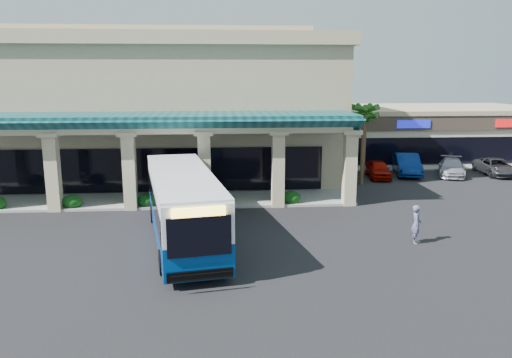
{
  "coord_description": "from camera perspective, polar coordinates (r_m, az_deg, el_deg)",
  "views": [
    {
      "loc": [
        -2.17,
        -24.76,
        8.09
      ],
      "look_at": [
        -0.02,
        3.13,
        2.2
      ],
      "focal_mm": 35.0,
      "sensor_mm": 36.0,
      "label": 1
    }
  ],
  "objects": [
    {
      "name": "transit_bus",
      "position": [
        24.66,
        -8.36,
        -3.21
      ],
      "size": [
        4.93,
        12.63,
        3.44
      ],
      "primitive_type": null,
      "rotation": [
        0.0,
        0.0,
        0.17
      ],
      "color": "navy",
      "rests_on": "ground"
    },
    {
      "name": "palm_1",
      "position": [
        40.81,
        12.28,
        4.31
      ],
      "size": [
        2.4,
        2.4,
        5.8
      ],
      "primitive_type": null,
      "color": "#205617",
      "rests_on": "ground"
    },
    {
      "name": "strip_mall",
      "position": [
        53.07,
        18.04,
        5.21
      ],
      "size": [
        22.5,
        12.5,
        4.9
      ],
      "primitive_type": null,
      "color": "beige",
      "rests_on": "ground"
    },
    {
      "name": "car_red",
      "position": [
        43.46,
        21.45,
        1.25
      ],
      "size": [
        3.62,
        5.1,
        1.37
      ],
      "primitive_type": "imported",
      "rotation": [
        0.0,
        0.0,
        -0.4
      ],
      "color": "#A4A4B2",
      "rests_on": "ground"
    },
    {
      "name": "car_white",
      "position": [
        42.71,
        16.85,
        1.62
      ],
      "size": [
        2.86,
        5.45,
        1.71
      ],
      "primitive_type": "imported",
      "rotation": [
        0.0,
        0.0,
        -0.21
      ],
      "color": "navy",
      "rests_on": "ground"
    },
    {
      "name": "ground",
      "position": [
        26.14,
        0.57,
        -6.14
      ],
      "size": [
        110.0,
        110.0,
        0.0
      ],
      "primitive_type": "plane",
      "color": "black"
    },
    {
      "name": "arcade",
      "position": [
        32.52,
        -14.69,
        2.23
      ],
      "size": [
        30.0,
        6.2,
        5.7
      ],
      "primitive_type": null,
      "color": "#0A3B41",
      "rests_on": "ground"
    },
    {
      "name": "pedestrian",
      "position": [
        25.51,
        17.85,
        -4.94
      ],
      "size": [
        0.65,
        0.8,
        1.91
      ],
      "primitive_type": "imported",
      "rotation": [
        0.0,
        0.0,
        1.25
      ],
      "color": "#545573",
      "rests_on": "ground"
    },
    {
      "name": "palm_0",
      "position": [
        37.62,
        12.14,
        4.31
      ],
      "size": [
        2.4,
        2.4,
        6.6
      ],
      "primitive_type": null,
      "color": "#205617",
      "rests_on": "ground"
    },
    {
      "name": "car_silver",
      "position": [
        40.81,
        13.79,
        1.1
      ],
      "size": [
        2.16,
        4.23,
        1.38
      ],
      "primitive_type": "imported",
      "rotation": [
        0.0,
        0.0,
        -0.14
      ],
      "color": "#910900",
      "rests_on": "ground"
    },
    {
      "name": "broadleaf_tree",
      "position": [
        45.17,
        8.01,
        4.55
      ],
      "size": [
        2.6,
        2.6,
        4.81
      ],
      "primitive_type": null,
      "color": "#0B330B",
      "rests_on": "ground"
    },
    {
      "name": "car_gray",
      "position": [
        45.28,
        25.75,
        1.27
      ],
      "size": [
        2.58,
        4.96,
        1.33
      ],
      "primitive_type": "imported",
      "rotation": [
        0.0,
        0.0,
        -0.08
      ],
      "color": "#2B2D31",
      "rests_on": "ground"
    },
    {
      "name": "main_building",
      "position": [
        41.24,
        -12.66,
        8.25
      ],
      "size": [
        30.8,
        14.8,
        11.35
      ],
      "primitive_type": null,
      "color": "tan",
      "rests_on": "ground"
    }
  ]
}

